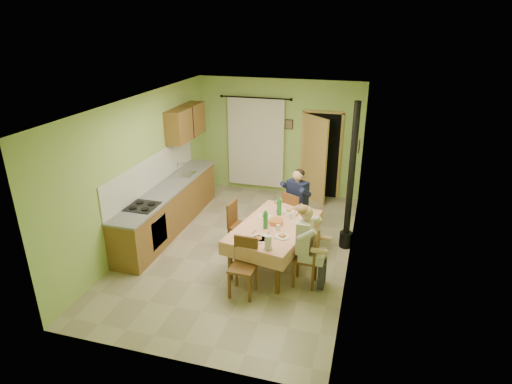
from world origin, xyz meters
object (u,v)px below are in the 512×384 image
(chair_near, at_px, (243,278))
(chair_left, at_px, (240,235))
(man_far, at_px, (296,196))
(stove_flue, at_px, (349,198))
(chair_right, at_px, (306,269))
(chair_far, at_px, (295,223))
(dining_table, at_px, (274,244))
(man_right, at_px, (307,237))

(chair_near, bearing_deg, chair_left, -68.75)
(man_far, height_order, stove_flue, stove_flue)
(chair_right, distance_m, stove_flue, 1.71)
(chair_left, bearing_deg, chair_far, 137.57)
(man_far, bearing_deg, chair_left, -112.54)
(chair_right, relative_size, man_far, 0.67)
(dining_table, height_order, man_far, man_far)
(man_far, bearing_deg, man_right, -46.36)
(chair_far, distance_m, chair_near, 2.16)
(chair_near, height_order, stove_flue, stove_flue)
(chair_right, height_order, man_right, man_right)
(dining_table, xyz_separation_m, stove_flue, (1.18, 0.95, 0.65))
(chair_left, bearing_deg, man_right, 66.81)
(chair_right, height_order, chair_left, chair_left)
(man_far, relative_size, man_right, 1.00)
(man_right, relative_size, stove_flue, 0.50)
(chair_near, relative_size, chair_left, 1.00)
(chair_right, bearing_deg, chair_near, 121.71)
(chair_far, height_order, stove_flue, stove_flue)
(stove_flue, bearing_deg, dining_table, -141.31)
(chair_near, bearing_deg, dining_table, -102.37)
(chair_far, distance_m, man_right, 1.76)
(chair_right, xyz_separation_m, stove_flue, (0.53, 1.45, 0.74))
(chair_right, xyz_separation_m, man_far, (-0.49, 1.60, 0.59))
(stove_flue, bearing_deg, man_far, 171.94)
(dining_table, bearing_deg, man_right, -27.06)
(chair_far, xyz_separation_m, chair_near, (-0.42, -2.11, -0.00))
(chair_right, height_order, man_far, man_far)
(man_far, relative_size, stove_flue, 0.50)
(chair_far, relative_size, man_far, 0.70)
(man_right, bearing_deg, dining_table, 53.65)
(chair_far, xyz_separation_m, man_right, (0.48, -1.58, 0.59))
(stove_flue, bearing_deg, man_right, -110.39)
(chair_left, distance_m, stove_flue, 2.15)
(chair_far, distance_m, chair_right, 1.66)
(chair_far, bearing_deg, chair_left, -112.80)
(chair_far, height_order, chair_near, chair_far)
(dining_table, height_order, stove_flue, stove_flue)
(chair_near, height_order, man_far, man_far)
(man_far, bearing_deg, dining_table, -71.82)
(dining_table, xyz_separation_m, chair_left, (-0.74, 0.32, -0.09))
(chair_far, bearing_deg, chair_near, -74.22)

